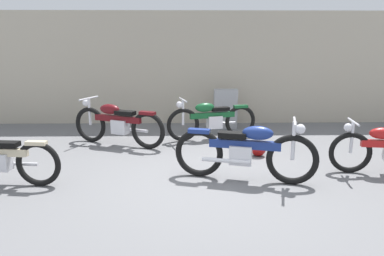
{
  "coord_description": "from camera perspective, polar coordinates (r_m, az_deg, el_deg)",
  "views": [
    {
      "loc": [
        -0.34,
        -5.36,
        2.07
      ],
      "look_at": [
        -0.21,
        1.16,
        0.55
      ],
      "focal_mm": 33.81,
      "sensor_mm": 36.0,
      "label": 1
    }
  ],
  "objects": [
    {
      "name": "motorcycle_maroon",
      "position": [
        7.64,
        -11.71,
        0.74
      ],
      "size": [
        2.02,
        1.04,
        0.97
      ],
      "rotation": [
        0.0,
        0.0,
        2.73
      ],
      "color": "black",
      "rests_on": "ground_plane"
    },
    {
      "name": "motorcycle_blue",
      "position": [
        5.6,
        8.46,
        -3.58
      ],
      "size": [
        2.15,
        0.81,
        0.99
      ],
      "rotation": [
        0.0,
        0.0,
        -0.26
      ],
      "color": "black",
      "rests_on": "ground_plane"
    },
    {
      "name": "helmet",
      "position": [
        6.94,
        10.42,
        -3.18
      ],
      "size": [
        0.29,
        0.29,
        0.29
      ],
      "primitive_type": "sphere",
      "color": "maroon",
      "rests_on": "ground_plane"
    },
    {
      "name": "motorcycle_green",
      "position": [
        7.99,
        3.11,
        1.38
      ],
      "size": [
        2.02,
        0.78,
        0.93
      ],
      "rotation": [
        0.0,
        0.0,
        3.41
      ],
      "color": "black",
      "rests_on": "ground_plane"
    },
    {
      "name": "ground_plane",
      "position": [
        5.76,
        2.38,
        -7.97
      ],
      "size": [
        40.0,
        40.0,
        0.0
      ],
      "primitive_type": "plane",
      "color": "slate"
    },
    {
      "name": "building_wall",
      "position": [
        9.63,
        0.95,
        9.41
      ],
      "size": [
        18.0,
        0.3,
        2.89
      ],
      "primitive_type": "cube",
      "color": "#B2A893",
      "rests_on": "ground_plane"
    },
    {
      "name": "stone_marker",
      "position": [
        9.03,
        5.3,
        3.02
      ],
      "size": [
        0.58,
        0.22,
        0.99
      ],
      "primitive_type": "cube",
      "rotation": [
        0.0,
        0.0,
        0.03
      ],
      "color": "#9E9EA3",
      "rests_on": "ground_plane"
    }
  ]
}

